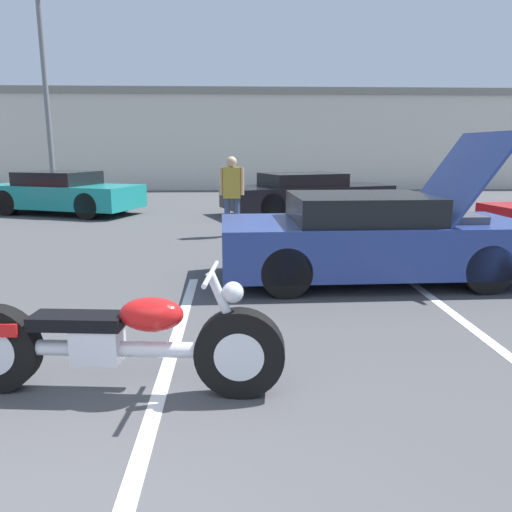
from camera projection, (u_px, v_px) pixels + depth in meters
name	position (u px, v px, depth m)	size (l,w,h in m)	color
parking_stripe_middle	(175.00, 343.00, 4.83)	(0.12, 4.80, 0.01)	white
parking_stripe_back	(485.00, 338.00, 4.96)	(0.12, 4.80, 0.01)	white
far_building	(213.00, 137.00, 23.62)	(32.00, 4.20, 4.40)	beige
light_pole	(48.00, 84.00, 17.56)	(1.21, 0.28, 7.33)	slate
motorcycle	(115.00, 343.00, 3.79)	(2.57, 0.70, 0.98)	black
show_car_hood_open	(372.00, 238.00, 7.04)	(4.24, 1.85, 2.07)	navy
parked_car_mid_right_row	(307.00, 193.00, 14.26)	(5.08, 3.25, 1.15)	black
parked_car_mid_left_row	(63.00, 193.00, 14.16)	(4.62, 3.15, 1.20)	teal
spectator_near_motorcycle	(232.00, 189.00, 10.47)	(0.52, 0.22, 1.68)	#38476B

